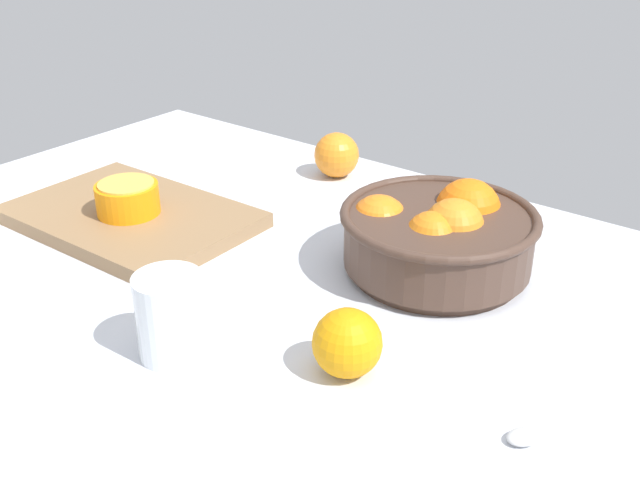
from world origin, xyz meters
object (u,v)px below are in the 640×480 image
fruit_bowl (437,235)px  spoon (554,428)px  second_glass (171,321)px  cutting_board (131,217)px  loose_orange_3 (337,155)px  orange_half_0 (128,198)px  loose_orange_2 (347,343)px

fruit_bowl → spoon: (23.30, -19.50, -4.43)cm
second_glass → spoon: (35.53, 12.39, -3.50)cm
cutting_board → loose_orange_3: loose_orange_3 is taller
second_glass → orange_half_0: (-27.52, 16.95, 0.31)cm
second_glass → spoon: bearing=19.2°
second_glass → loose_orange_2: size_ratio=1.29×
fruit_bowl → cutting_board: size_ratio=0.73×
second_glass → loose_orange_2: (15.90, 8.26, -0.46)cm
cutting_board → spoon: size_ratio=2.51×
fruit_bowl → orange_half_0: 42.47cm
fruit_bowl → second_glass: 34.17cm
fruit_bowl → orange_half_0: (-39.74, -14.94, -0.61)cm
second_glass → loose_orange_3: second_glass is taller
orange_half_0 → loose_orange_2: bearing=-11.3°
orange_half_0 → spoon: bearing=-4.1°
cutting_board → loose_orange_2: bearing=-11.9°
cutting_board → spoon: (63.61, -5.11, -0.59)cm
fruit_bowl → second_glass: (-12.23, -31.89, -0.93)cm
orange_half_0 → loose_orange_2: size_ratio=1.24×
fruit_bowl → second_glass: size_ratio=2.66×
cutting_board → second_glass: bearing=-31.9°
second_glass → loose_orange_2: second_glass is taller
orange_half_0 → loose_orange_3: (11.46, 32.52, -0.65)cm
cutting_board → loose_orange_3: size_ratio=4.59×
fruit_bowl → loose_orange_2: 23.95cm
second_glass → loose_orange_3: 52.00cm
orange_half_0 → spoon: (63.04, -4.56, -3.82)cm
fruit_bowl → cutting_board: fruit_bowl is taller
spoon → orange_half_0: bearing=175.9°
spoon → loose_orange_3: bearing=144.3°
second_glass → orange_half_0: bearing=148.4°
orange_half_0 → loose_orange_3: loose_orange_3 is taller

